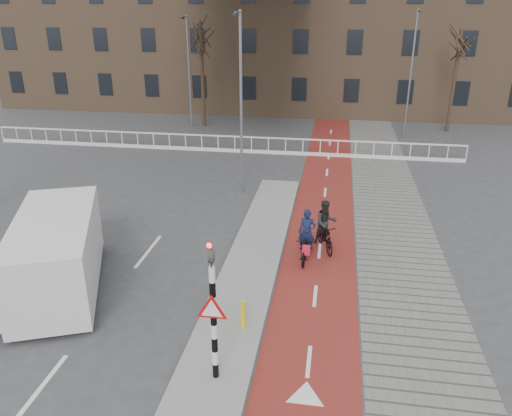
# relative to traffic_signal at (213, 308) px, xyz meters

# --- Properties ---
(ground) EXTENTS (120.00, 120.00, 0.00)m
(ground) POSITION_rel_traffic_signal_xyz_m (0.60, 2.02, -1.99)
(ground) COLOR #38383A
(ground) RESTS_ON ground
(bike_lane) EXTENTS (2.50, 60.00, 0.01)m
(bike_lane) POSITION_rel_traffic_signal_xyz_m (2.10, 12.02, -1.98)
(bike_lane) COLOR maroon
(bike_lane) RESTS_ON ground
(sidewalk) EXTENTS (3.00, 60.00, 0.01)m
(sidewalk) POSITION_rel_traffic_signal_xyz_m (4.90, 12.02, -1.98)
(sidewalk) COLOR slate
(sidewalk) RESTS_ON ground
(curb_island) EXTENTS (1.80, 16.00, 0.12)m
(curb_island) POSITION_rel_traffic_signal_xyz_m (-0.10, 6.02, -1.93)
(curb_island) COLOR gray
(curb_island) RESTS_ON ground
(traffic_signal) EXTENTS (0.80, 0.80, 3.68)m
(traffic_signal) POSITION_rel_traffic_signal_xyz_m (0.00, 0.00, 0.00)
(traffic_signal) COLOR black
(traffic_signal) RESTS_ON curb_island
(bollard) EXTENTS (0.12, 0.12, 0.82)m
(bollard) POSITION_rel_traffic_signal_xyz_m (0.28, 1.97, -1.46)
(bollard) COLOR yellow
(bollard) RESTS_ON curb_island
(cyclist_near) EXTENTS (0.70, 1.77, 1.83)m
(cyclist_near) POSITION_rel_traffic_signal_xyz_m (1.66, 6.29, -1.37)
(cyclist_near) COLOR black
(cyclist_near) RESTS_ON bike_lane
(cyclist_far) EXTENTS (1.03, 1.78, 1.85)m
(cyclist_far) POSITION_rel_traffic_signal_xyz_m (2.26, 7.16, -1.21)
(cyclist_far) COLOR black
(cyclist_far) RESTS_ON bike_lane
(van) EXTENTS (4.05, 5.84, 2.33)m
(van) POSITION_rel_traffic_signal_xyz_m (-5.61, 3.21, -0.76)
(van) COLOR silver
(van) RESTS_ON ground
(railing) EXTENTS (28.00, 0.10, 0.99)m
(railing) POSITION_rel_traffic_signal_xyz_m (-4.40, 19.02, -1.68)
(railing) COLOR silver
(railing) RESTS_ON ground
(townhouse_row) EXTENTS (46.00, 10.00, 15.90)m
(townhouse_row) POSITION_rel_traffic_signal_xyz_m (-2.40, 34.02, 5.82)
(townhouse_row) COLOR #7F6047
(townhouse_row) RESTS_ON ground
(tree_mid) EXTENTS (0.26, 0.26, 7.06)m
(tree_mid) POSITION_rel_traffic_signal_xyz_m (-6.95, 25.49, 1.54)
(tree_mid) COLOR black
(tree_mid) RESTS_ON ground
(tree_right) EXTENTS (0.24, 0.24, 6.66)m
(tree_right) POSITION_rel_traffic_signal_xyz_m (9.96, 26.42, 1.34)
(tree_right) COLOR black
(tree_right) RESTS_ON ground
(streetlight_near) EXTENTS (0.12, 0.12, 7.93)m
(streetlight_near) POSITION_rel_traffic_signal_xyz_m (-1.73, 12.45, 1.97)
(streetlight_near) COLOR slate
(streetlight_near) RESTS_ON ground
(streetlight_left) EXTENTS (0.12, 0.12, 7.43)m
(streetlight_left) POSITION_rel_traffic_signal_xyz_m (-7.73, 24.96, 1.73)
(streetlight_left) COLOR slate
(streetlight_left) RESTS_ON ground
(streetlight_right) EXTENTS (0.12, 0.12, 7.88)m
(streetlight_right) POSITION_rel_traffic_signal_xyz_m (6.86, 24.35, 1.95)
(streetlight_right) COLOR slate
(streetlight_right) RESTS_ON ground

